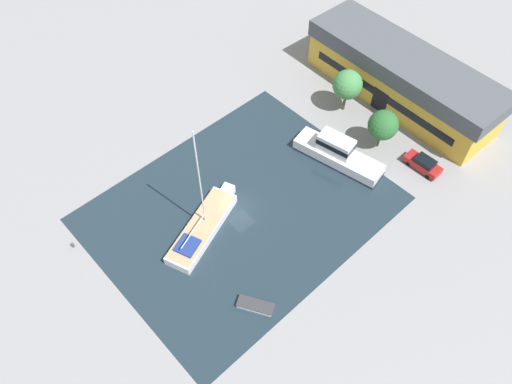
{
  "coord_description": "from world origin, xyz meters",
  "views": [
    {
      "loc": [
        25.76,
        -21.54,
        46.67
      ],
      "look_at": [
        0.0,
        2.41,
        1.0
      ],
      "focal_mm": 35.0,
      "sensor_mm": 36.0,
      "label": 1
    }
  ],
  "objects_px": {
    "quay_tree_near_building": "(383,125)",
    "sailboat_moored": "(203,227)",
    "small_dinghy": "(256,306)",
    "parked_car": "(423,164)",
    "warehouse_building": "(402,77)",
    "quay_tree_by_water": "(347,85)",
    "motor_cruiser": "(337,153)"
  },
  "relations": [
    {
      "from": "sailboat_moored",
      "to": "small_dinghy",
      "type": "xyz_separation_m",
      "value": [
        10.68,
        -1.95,
        -0.43
      ]
    },
    {
      "from": "quay_tree_near_building",
      "to": "quay_tree_by_water",
      "type": "relative_size",
      "value": 0.9
    },
    {
      "from": "quay_tree_by_water",
      "to": "parked_car",
      "type": "height_order",
      "value": "quay_tree_by_water"
    },
    {
      "from": "parked_car",
      "to": "motor_cruiser",
      "type": "xyz_separation_m",
      "value": [
        -8.03,
        -6.66,
        0.45
      ]
    },
    {
      "from": "parked_car",
      "to": "warehouse_building",
      "type": "bearing_deg",
      "value": 50.34
    },
    {
      "from": "small_dinghy",
      "to": "parked_car",
      "type": "bearing_deg",
      "value": -31.44
    },
    {
      "from": "warehouse_building",
      "to": "sailboat_moored",
      "type": "xyz_separation_m",
      "value": [
        -1.07,
        -33.61,
        -2.79
      ]
    },
    {
      "from": "quay_tree_near_building",
      "to": "parked_car",
      "type": "relative_size",
      "value": 1.21
    },
    {
      "from": "quay_tree_near_building",
      "to": "small_dinghy",
      "type": "height_order",
      "value": "quay_tree_near_building"
    },
    {
      "from": "quay_tree_near_building",
      "to": "sailboat_moored",
      "type": "xyz_separation_m",
      "value": [
        -5.13,
        -24.38,
        -2.98
      ]
    },
    {
      "from": "quay_tree_by_water",
      "to": "small_dinghy",
      "type": "xyz_separation_m",
      "value": [
        13.02,
        -28.29,
        -3.93
      ]
    },
    {
      "from": "quay_tree_near_building",
      "to": "small_dinghy",
      "type": "relative_size",
      "value": 1.43
    },
    {
      "from": "sailboat_moored",
      "to": "small_dinghy",
      "type": "distance_m",
      "value": 10.87
    },
    {
      "from": "warehouse_building",
      "to": "motor_cruiser",
      "type": "bearing_deg",
      "value": -79.87
    },
    {
      "from": "quay_tree_near_building",
      "to": "small_dinghy",
      "type": "bearing_deg",
      "value": -78.09
    },
    {
      "from": "warehouse_building",
      "to": "parked_car",
      "type": "distance_m",
      "value": 13.31
    },
    {
      "from": "quay_tree_by_water",
      "to": "quay_tree_near_building",
      "type": "bearing_deg",
      "value": -14.72
    },
    {
      "from": "warehouse_building",
      "to": "motor_cruiser",
      "type": "distance_m",
      "value": 15.21
    },
    {
      "from": "parked_car",
      "to": "small_dinghy",
      "type": "height_order",
      "value": "parked_car"
    },
    {
      "from": "sailboat_moored",
      "to": "motor_cruiser",
      "type": "height_order",
      "value": "sailboat_moored"
    },
    {
      "from": "quay_tree_by_water",
      "to": "small_dinghy",
      "type": "distance_m",
      "value": 31.39
    },
    {
      "from": "motor_cruiser",
      "to": "warehouse_building",
      "type": "bearing_deg",
      "value": -3.39
    },
    {
      "from": "sailboat_moored",
      "to": "parked_car",
      "type": "bearing_deg",
      "value": 45.5
    },
    {
      "from": "quay_tree_near_building",
      "to": "parked_car",
      "type": "xyz_separation_m",
      "value": [
        6.06,
        0.99,
        -2.82
      ]
    },
    {
      "from": "parked_car",
      "to": "small_dinghy",
      "type": "xyz_separation_m",
      "value": [
        -0.5,
        -27.32,
        -0.58
      ]
    },
    {
      "from": "quay_tree_near_building",
      "to": "sailboat_moored",
      "type": "bearing_deg",
      "value": -101.88
    },
    {
      "from": "motor_cruiser",
      "to": "small_dinghy",
      "type": "relative_size",
      "value": 3.04
    },
    {
      "from": "warehouse_building",
      "to": "sailboat_moored",
      "type": "height_order",
      "value": "sailboat_moored"
    },
    {
      "from": "motor_cruiser",
      "to": "parked_car",
      "type": "bearing_deg",
      "value": -61.65
    },
    {
      "from": "quay_tree_near_building",
      "to": "quay_tree_by_water",
      "type": "height_order",
      "value": "quay_tree_by_water"
    },
    {
      "from": "motor_cruiser",
      "to": "small_dinghy",
      "type": "bearing_deg",
      "value": -171.33
    },
    {
      "from": "quay_tree_by_water",
      "to": "parked_car",
      "type": "bearing_deg",
      "value": -4.1
    }
  ]
}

